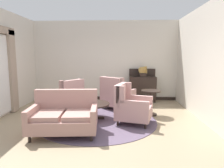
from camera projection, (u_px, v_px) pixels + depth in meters
name	position (u px, v px, depth m)	size (l,w,h in m)	color
ground	(96.00, 125.00, 5.00)	(8.28, 8.28, 0.00)	#9E896B
wall_back	(105.00, 61.00, 7.72)	(5.68, 0.08, 3.01)	silver
wall_left	(4.00, 63.00, 5.79)	(0.08, 4.14, 3.01)	silver
wall_right	(199.00, 63.00, 5.55)	(0.08, 4.14, 3.01)	silver
baseboard_back	(105.00, 98.00, 7.86)	(5.52, 0.03, 0.12)	black
area_rug	(98.00, 120.00, 5.30)	(3.08, 3.08, 0.01)	#5B4C60
coffee_table	(91.00, 106.00, 5.38)	(1.00, 1.00, 0.44)	black
porcelain_vase	(89.00, 98.00, 5.38)	(0.15, 0.15, 0.34)	#4C7A66
settee	(64.00, 117.00, 4.36)	(1.48, 0.99, 0.94)	tan
armchair_foreground_right	(116.00, 96.00, 6.45)	(1.19, 1.20, 1.04)	tan
armchair_near_sideboard	(69.00, 98.00, 6.14)	(1.08, 1.07, 1.00)	tan
armchair_beside_settee	(131.00, 107.00, 5.04)	(1.01, 0.95, 1.00)	tan
side_table	(151.00, 100.00, 5.74)	(0.56, 0.56, 0.72)	black
sideboard	(142.00, 87.00, 7.50)	(0.98, 0.42, 1.22)	black
gramophone	(144.00, 70.00, 7.32)	(0.52, 0.57, 0.54)	black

